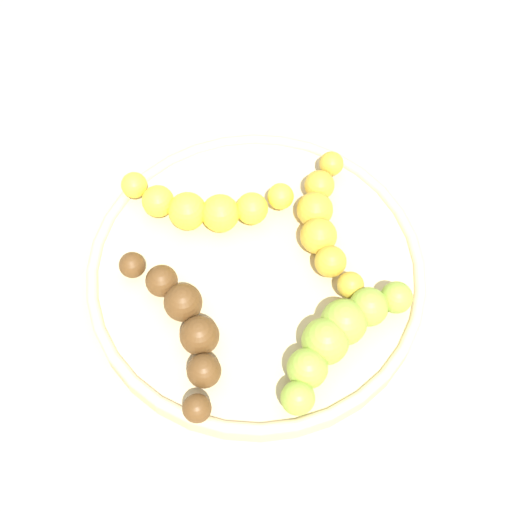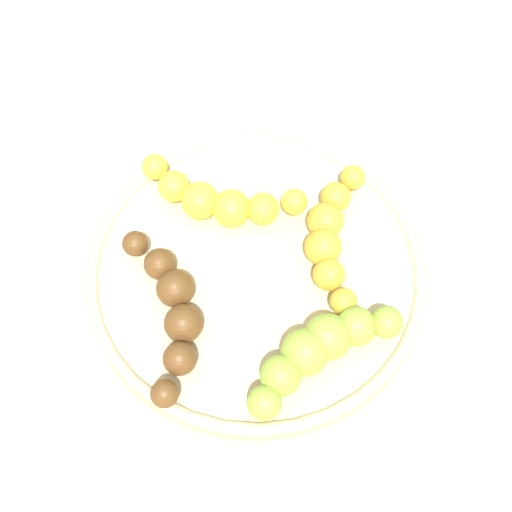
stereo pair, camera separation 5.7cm
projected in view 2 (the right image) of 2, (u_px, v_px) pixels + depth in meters
ground_plane at (256, 278)px, 0.60m from camera, size 2.40×2.40×0.00m
fruit_bowl at (256, 271)px, 0.59m from camera, size 0.29×0.29×0.02m
banana_spotted at (331, 234)px, 0.59m from camera, size 0.13×0.09×0.03m
banana_yellow at (218, 199)px, 0.60m from camera, size 0.11×0.12×0.03m
banana_overripe at (171, 309)px, 0.55m from camera, size 0.15×0.06×0.03m
banana_green at (318, 350)px, 0.53m from camera, size 0.06×0.14×0.04m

